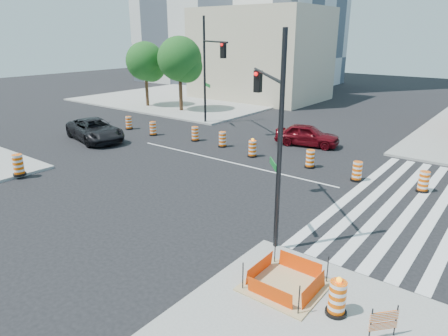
% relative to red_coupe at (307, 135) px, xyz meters
% --- Properties ---
extents(ground, '(120.00, 120.00, 0.00)m').
position_rel_red_coupe_xyz_m(ground, '(-2.08, -6.23, -0.73)').
color(ground, black).
rests_on(ground, ground).
extents(sidewalk_nw, '(22.00, 22.00, 0.15)m').
position_rel_red_coupe_xyz_m(sidewalk_nw, '(-20.08, 11.77, -0.65)').
color(sidewalk_nw, gray).
rests_on(sidewalk_nw, ground).
extents(crosswalk_east, '(6.75, 13.50, 0.01)m').
position_rel_red_coupe_xyz_m(crosswalk_east, '(8.87, -6.23, -0.72)').
color(crosswalk_east, silver).
rests_on(crosswalk_east, ground).
extents(lane_centerline, '(14.00, 0.12, 0.01)m').
position_rel_red_coupe_xyz_m(lane_centerline, '(-2.08, -6.23, -0.72)').
color(lane_centerline, silver).
rests_on(lane_centerline, ground).
extents(excavation_pit, '(2.20, 2.20, 0.90)m').
position_rel_red_coupe_xyz_m(excavation_pit, '(6.92, -15.23, -0.51)').
color(excavation_pit, tan).
rests_on(excavation_pit, ground).
extents(beige_midrise, '(14.00, 10.00, 10.00)m').
position_rel_red_coupe_xyz_m(beige_midrise, '(-14.08, 15.77, 4.27)').
color(beige_midrise, '#C0B292').
rests_on(beige_midrise, ground).
extents(red_coupe, '(4.56, 2.65, 1.46)m').
position_rel_red_coupe_xyz_m(red_coupe, '(0.00, 0.00, 0.00)').
color(red_coupe, '#53070E').
rests_on(red_coupe, ground).
extents(dark_suv, '(5.97, 3.75, 1.54)m').
position_rel_red_coupe_xyz_m(dark_suv, '(-12.57, -8.00, 0.04)').
color(dark_suv, black).
rests_on(dark_suv, ground).
extents(signal_pole_se, '(3.81, 4.15, 7.28)m').
position_rel_red_coupe_xyz_m(signal_pole_se, '(4.43, -12.21, 3.75)').
color(signal_pole_se, black).
rests_on(signal_pole_se, ground).
extents(signal_pole_nw, '(5.28, 3.85, 8.46)m').
position_rel_red_coupe_xyz_m(signal_pole_nw, '(-8.63, 0.15, 4.45)').
color(signal_pole_nw, black).
rests_on(signal_pole_nw, ground).
extents(pit_drum, '(0.57, 0.57, 1.12)m').
position_rel_red_coupe_xyz_m(pit_drum, '(8.59, -15.47, -0.11)').
color(pit_drum, black).
rests_on(pit_drum, ground).
extents(sw_corner_drum, '(0.66, 0.66, 1.12)m').
position_rel_red_coupe_xyz_m(sw_corner_drum, '(-9.06, -15.19, -0.05)').
color(sw_corner_drum, black).
rests_on(sw_corner_drum, ground).
extents(barricade, '(0.52, 0.59, 0.88)m').
position_rel_red_coupe_xyz_m(barricade, '(9.83, -15.61, -0.09)').
color(barricade, '#F55805').
rests_on(barricade, ground).
extents(tree_north_a, '(3.86, 3.86, 6.56)m').
position_rel_red_coupe_xyz_m(tree_north_a, '(-19.97, 3.68, 3.67)').
color(tree_north_a, '#382314').
rests_on(tree_north_a, ground).
extents(tree_north_b, '(4.18, 4.18, 7.10)m').
position_rel_red_coupe_xyz_m(tree_north_b, '(-15.38, 3.91, 4.03)').
color(tree_north_b, '#382314').
rests_on(tree_north_b, ground).
extents(median_drum_0, '(0.60, 0.60, 1.02)m').
position_rel_red_coupe_xyz_m(median_drum_0, '(-13.47, -4.23, -0.25)').
color(median_drum_0, black).
rests_on(median_drum_0, ground).
extents(median_drum_1, '(0.60, 0.60, 1.02)m').
position_rel_red_coupe_xyz_m(median_drum_1, '(-10.44, -4.44, -0.25)').
color(median_drum_1, black).
rests_on(median_drum_1, ground).
extents(median_drum_2, '(0.60, 0.60, 1.02)m').
position_rel_red_coupe_xyz_m(median_drum_2, '(-6.85, -3.74, -0.25)').
color(median_drum_2, black).
rests_on(median_drum_2, ground).
extents(median_drum_3, '(0.60, 0.60, 1.02)m').
position_rel_red_coupe_xyz_m(median_drum_3, '(-4.34, -3.79, -0.25)').
color(median_drum_3, black).
rests_on(median_drum_3, ground).
extents(median_drum_4, '(0.60, 0.60, 1.18)m').
position_rel_red_coupe_xyz_m(median_drum_4, '(-1.47, -4.47, -0.24)').
color(median_drum_4, black).
rests_on(median_drum_4, ground).
extents(median_drum_5, '(0.60, 0.60, 1.02)m').
position_rel_red_coupe_xyz_m(median_drum_5, '(2.31, -4.23, -0.25)').
color(median_drum_5, black).
rests_on(median_drum_5, ground).
extents(median_drum_6, '(0.60, 0.60, 1.02)m').
position_rel_red_coupe_xyz_m(median_drum_6, '(5.19, -4.72, -0.25)').
color(median_drum_6, black).
rests_on(median_drum_6, ground).
extents(median_drum_7, '(0.60, 0.60, 1.02)m').
position_rel_red_coupe_xyz_m(median_drum_7, '(8.27, -4.27, -0.25)').
color(median_drum_7, black).
rests_on(median_drum_7, ground).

